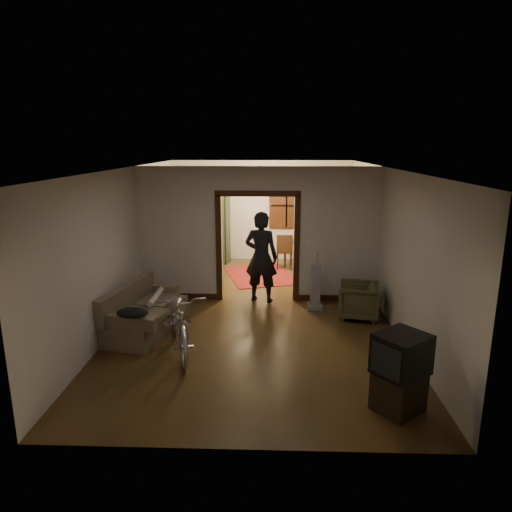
{
  "coord_description": "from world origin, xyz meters",
  "views": [
    {
      "loc": [
        0.29,
        -8.55,
        3.23
      ],
      "look_at": [
        0.0,
        -0.3,
        1.2
      ],
      "focal_mm": 32.0,
      "sensor_mm": 36.0,
      "label": 1
    }
  ],
  "objects_px": {
    "bicycle": "(180,319)",
    "locker": "(210,228)",
    "person": "(261,257)",
    "desk": "(300,253)",
    "sofa": "(146,308)",
    "armchair": "(358,300)"
  },
  "relations": [
    {
      "from": "sofa",
      "to": "desk",
      "type": "relative_size",
      "value": 2.03
    },
    {
      "from": "bicycle",
      "to": "person",
      "type": "xyz_separation_m",
      "value": [
        1.24,
        2.42,
        0.43
      ]
    },
    {
      "from": "desk",
      "to": "locker",
      "type": "bearing_deg",
      "value": -177.57
    },
    {
      "from": "armchair",
      "to": "person",
      "type": "distance_m",
      "value": 2.16
    },
    {
      "from": "bicycle",
      "to": "desk",
      "type": "relative_size",
      "value": 2.21
    },
    {
      "from": "desk",
      "to": "armchair",
      "type": "bearing_deg",
      "value": -70.67
    },
    {
      "from": "person",
      "to": "bicycle",
      "type": "bearing_deg",
      "value": 77.61
    },
    {
      "from": "bicycle",
      "to": "locker",
      "type": "bearing_deg",
      "value": 75.53
    },
    {
      "from": "desk",
      "to": "person",
      "type": "bearing_deg",
      "value": -102.01
    },
    {
      "from": "sofa",
      "to": "locker",
      "type": "relative_size",
      "value": 0.92
    },
    {
      "from": "bicycle",
      "to": "locker",
      "type": "distance_m",
      "value": 5.59
    },
    {
      "from": "bicycle",
      "to": "locker",
      "type": "height_order",
      "value": "locker"
    },
    {
      "from": "sofa",
      "to": "armchair",
      "type": "height_order",
      "value": "sofa"
    },
    {
      "from": "sofa",
      "to": "desk",
      "type": "bearing_deg",
      "value": 68.47
    },
    {
      "from": "armchair",
      "to": "person",
      "type": "height_order",
      "value": "person"
    },
    {
      "from": "bicycle",
      "to": "desk",
      "type": "distance_m",
      "value": 5.84
    },
    {
      "from": "sofa",
      "to": "person",
      "type": "distance_m",
      "value": 2.64
    },
    {
      "from": "person",
      "to": "desk",
      "type": "distance_m",
      "value": 3.19
    },
    {
      "from": "armchair",
      "to": "desk",
      "type": "bearing_deg",
      "value": -155.74
    },
    {
      "from": "bicycle",
      "to": "desk",
      "type": "height_order",
      "value": "bicycle"
    },
    {
      "from": "sofa",
      "to": "person",
      "type": "relative_size",
      "value": 0.96
    },
    {
      "from": "locker",
      "to": "armchair",
      "type": "bearing_deg",
      "value": -33.21
    }
  ]
}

